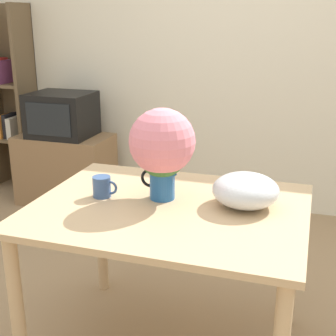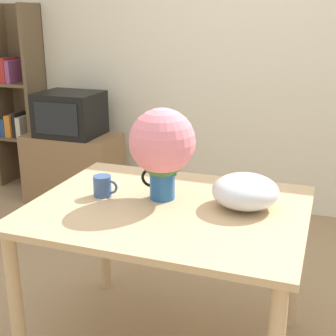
# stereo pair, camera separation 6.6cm
# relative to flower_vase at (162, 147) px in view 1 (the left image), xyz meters

# --- Properties ---
(wall_back) EXTENTS (8.00, 0.05, 2.60)m
(wall_back) POSITION_rel_flower_vase_xyz_m (0.01, 1.91, 0.29)
(wall_back) COLOR #EDE5CC
(wall_back) RESTS_ON ground_plane
(table) EXTENTS (1.20, 0.94, 0.77)m
(table) POSITION_rel_flower_vase_xyz_m (0.05, -0.08, -0.35)
(table) COLOR tan
(table) RESTS_ON ground_plane
(flower_vase) EXTENTS (0.30, 0.30, 0.42)m
(flower_vase) POSITION_rel_flower_vase_xyz_m (0.00, 0.00, 0.00)
(flower_vase) COLOR #235B9E
(flower_vase) RESTS_ON table
(coffee_mug) EXTENTS (0.12, 0.08, 0.10)m
(coffee_mug) POSITION_rel_flower_vase_xyz_m (-0.27, -0.07, -0.20)
(coffee_mug) COLOR #385689
(coffee_mug) RESTS_ON table
(white_bowl) EXTENTS (0.29, 0.29, 0.15)m
(white_bowl) POSITION_rel_flower_vase_xyz_m (0.38, 0.02, -0.17)
(white_bowl) COLOR silver
(white_bowl) RESTS_ON table
(tv_stand) EXTENTS (0.79, 0.45, 0.60)m
(tv_stand) POSITION_rel_flower_vase_xyz_m (-1.38, 1.50, -0.71)
(tv_stand) COLOR #8E6B47
(tv_stand) RESTS_ON ground_plane
(tv_set) EXTENTS (0.51, 0.44, 0.36)m
(tv_set) POSITION_rel_flower_vase_xyz_m (-1.38, 1.50, -0.23)
(tv_set) COLOR black
(tv_set) RESTS_ON tv_stand
(bookshelf) EXTENTS (0.43, 0.31, 1.68)m
(bookshelf) POSITION_rel_flower_vase_xyz_m (-2.08, 1.75, -0.19)
(bookshelf) COLOR brown
(bookshelf) RESTS_ON ground_plane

